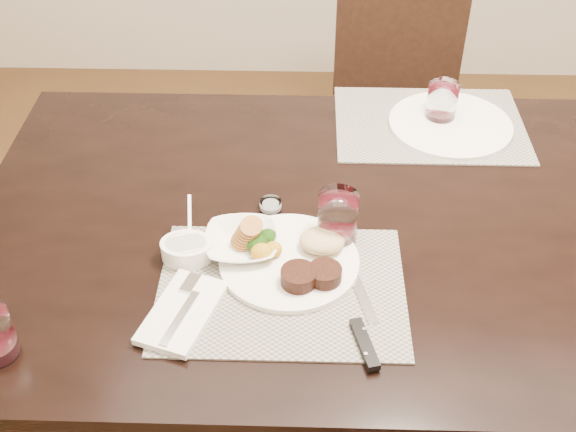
{
  "coord_description": "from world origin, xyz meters",
  "views": [
    {
      "loc": [
        -0.3,
        -1.15,
        1.72
      ],
      "look_at": [
        -0.33,
        -0.07,
        0.82
      ],
      "focal_mm": 45.0,
      "sensor_mm": 36.0,
      "label": 1
    }
  ],
  "objects_px": {
    "dinner_plate": "(296,259)",
    "far_plate": "(450,125)",
    "steak_knife": "(364,331)",
    "wine_glass_near": "(338,220)",
    "chair_far": "(398,95)",
    "cracker_bowl": "(242,242)"
  },
  "relations": [
    {
      "from": "dinner_plate",
      "to": "far_plate",
      "type": "xyz_separation_m",
      "value": [
        0.37,
        0.49,
        -0.01
      ]
    },
    {
      "from": "dinner_plate",
      "to": "far_plate",
      "type": "height_order",
      "value": "dinner_plate"
    },
    {
      "from": "steak_knife",
      "to": "wine_glass_near",
      "type": "relative_size",
      "value": 2.34
    },
    {
      "from": "chair_far",
      "to": "dinner_plate",
      "type": "height_order",
      "value": "chair_far"
    },
    {
      "from": "wine_glass_near",
      "to": "far_plate",
      "type": "bearing_deg",
      "value": 55.57
    },
    {
      "from": "dinner_plate",
      "to": "steak_knife",
      "type": "distance_m",
      "value": 0.21
    },
    {
      "from": "wine_glass_near",
      "to": "far_plate",
      "type": "height_order",
      "value": "wine_glass_near"
    },
    {
      "from": "steak_knife",
      "to": "cracker_bowl",
      "type": "height_order",
      "value": "cracker_bowl"
    },
    {
      "from": "wine_glass_near",
      "to": "far_plate",
      "type": "xyz_separation_m",
      "value": [
        0.29,
        0.42,
        -0.04
      ]
    },
    {
      "from": "steak_knife",
      "to": "cracker_bowl",
      "type": "bearing_deg",
      "value": 122.79
    },
    {
      "from": "chair_far",
      "to": "cracker_bowl",
      "type": "xyz_separation_m",
      "value": [
        -0.42,
        -1.04,
        0.27
      ]
    },
    {
      "from": "dinner_plate",
      "to": "steak_knife",
      "type": "xyz_separation_m",
      "value": [
        0.12,
        -0.17,
        -0.01
      ]
    },
    {
      "from": "chair_far",
      "to": "wine_glass_near",
      "type": "bearing_deg",
      "value": -103.33
    },
    {
      "from": "chair_far",
      "to": "cracker_bowl",
      "type": "relative_size",
      "value": 5.84
    },
    {
      "from": "chair_far",
      "to": "far_plate",
      "type": "xyz_separation_m",
      "value": [
        0.05,
        -0.58,
        0.26
      ]
    },
    {
      "from": "chair_far",
      "to": "far_plate",
      "type": "distance_m",
      "value": 0.64
    },
    {
      "from": "steak_knife",
      "to": "wine_glass_near",
      "type": "distance_m",
      "value": 0.25
    },
    {
      "from": "dinner_plate",
      "to": "far_plate",
      "type": "bearing_deg",
      "value": 32.15
    },
    {
      "from": "cracker_bowl",
      "to": "far_plate",
      "type": "distance_m",
      "value": 0.66
    },
    {
      "from": "chair_far",
      "to": "far_plate",
      "type": "bearing_deg",
      "value": -85.06
    },
    {
      "from": "chair_far",
      "to": "wine_glass_near",
      "type": "relative_size",
      "value": 8.2
    },
    {
      "from": "chair_far",
      "to": "wine_glass_near",
      "type": "xyz_separation_m",
      "value": [
        -0.24,
        -1.0,
        0.3
      ]
    }
  ]
}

